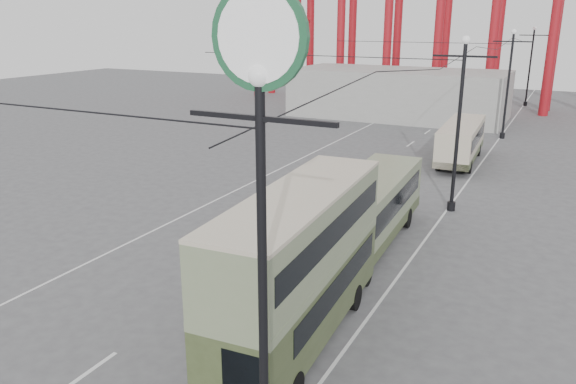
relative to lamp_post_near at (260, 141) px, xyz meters
The scene contains 11 objects.
ground 10.11m from the lamp_post_near, 151.82° to the left, with size 160.00×160.00×0.00m, color #4D4D50.
road_markings 24.87m from the lamp_post_near, 105.88° to the left, with size 12.52×120.00×0.01m.
lamp_post_near is the anchor object (origin of this frame).
lamp_post_mid 21.24m from the lamp_post_near, 90.00° to the left, with size 3.20×0.44×9.32m.
lamp_post_far 43.12m from the lamp_post_near, 90.00° to the left, with size 3.20×0.44×9.32m.
lamp_post_distant 65.08m from the lamp_post_near, 90.00° to the left, with size 3.20×0.44×9.32m.
fairground_shed 51.61m from the lamp_post_near, 103.06° to the left, with size 22.00×10.00×5.00m, color gray.
double_decker_bus 7.62m from the lamp_post_near, 107.87° to the left, with size 2.96×9.60×5.09m.
single_decker_green 15.36m from the lamp_post_near, 100.04° to the left, with size 3.05×11.26×3.15m.
single_decker_cream 33.04m from the lamp_post_near, 93.02° to the left, with size 2.85×9.45×2.90m.
pedestrian 12.05m from the lamp_post_near, 118.89° to the left, with size 0.58×0.38×1.60m, color black.
Camera 1 is at (10.88, -12.19, 10.10)m, focal length 35.00 mm.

